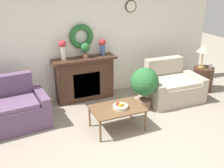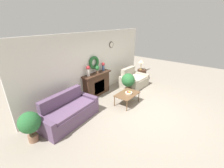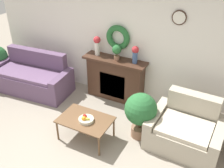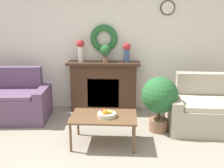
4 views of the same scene
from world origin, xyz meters
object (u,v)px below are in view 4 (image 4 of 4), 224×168
at_px(fireplace, 104,86).
at_px(vase_on_mantel_right, 127,51).
at_px(coffee_table, 104,118).
at_px(potted_plant_on_mantel, 106,51).
at_px(fruit_bowl, 106,114).
at_px(loveseat_right, 206,110).
at_px(vase_on_mantel_left, 81,49).
at_px(potted_plant_floor_by_loveseat, 160,98).

height_order(fireplace, vase_on_mantel_right, vase_on_mantel_right).
distance_m(coffee_table, potted_plant_on_mantel, 1.70).
bearing_deg(fruit_bowl, coffee_table, 134.38).
relative_size(loveseat_right, fruit_bowl, 4.74).
height_order(loveseat_right, fruit_bowl, loveseat_right).
xyz_separation_m(fireplace, potted_plant_on_mantel, (0.04, -0.01, 0.71)).
distance_m(coffee_table, vase_on_mantel_left, 1.84).
xyz_separation_m(fireplace, vase_on_mantel_left, (-0.46, 0.01, 0.76)).
xyz_separation_m(coffee_table, potted_plant_on_mantel, (-0.10, 1.49, 0.82)).
distance_m(loveseat_right, coffee_table, 1.85).
xyz_separation_m(loveseat_right, potted_plant_floor_by_loveseat, (-0.82, -0.19, 0.27)).
xyz_separation_m(potted_plant_on_mantel, potted_plant_floor_by_loveseat, (0.97, -0.96, -0.64)).
distance_m(vase_on_mantel_left, potted_plant_floor_by_loveseat, 1.90).
relative_size(fireplace, loveseat_right, 1.10).
bearing_deg(potted_plant_on_mantel, vase_on_mantel_right, 2.75).
bearing_deg(fireplace, potted_plant_floor_by_loveseat, -43.99).
distance_m(loveseat_right, vase_on_mantel_left, 2.61).
relative_size(loveseat_right, vase_on_mantel_right, 3.47).
bearing_deg(loveseat_right, fruit_bowl, -153.38).
distance_m(coffee_table, potted_plant_floor_by_loveseat, 1.04).
bearing_deg(potted_plant_floor_by_loveseat, fruit_bowl, -145.89).
xyz_separation_m(loveseat_right, coffee_table, (-1.70, -0.71, 0.10)).
height_order(vase_on_mantel_left, potted_plant_floor_by_loveseat, vase_on_mantel_left).
bearing_deg(coffee_table, potted_plant_on_mantel, 93.68).
bearing_deg(potted_plant_floor_by_loveseat, loveseat_right, 13.03).
height_order(coffee_table, potted_plant_on_mantel, potted_plant_on_mantel).
relative_size(coffee_table, fruit_bowl, 3.51).
bearing_deg(potted_plant_floor_by_loveseat, vase_on_mantel_left, 146.23).
bearing_deg(fruit_bowl, vase_on_mantel_left, 112.28).
relative_size(coffee_table, potted_plant_floor_by_loveseat, 1.05).
height_order(coffee_table, fruit_bowl, fruit_bowl).
bearing_deg(coffee_table, potted_plant_floor_by_loveseat, 30.83).
bearing_deg(vase_on_mantel_right, fruit_bowl, -100.22).
height_order(fruit_bowl, vase_on_mantel_left, vase_on_mantel_left).
bearing_deg(fireplace, loveseat_right, -23.21).
relative_size(loveseat_right, potted_plant_floor_by_loveseat, 1.42).
bearing_deg(coffee_table, loveseat_right, 22.78).
bearing_deg(vase_on_mantel_right, fireplace, -179.30).
bearing_deg(vase_on_mantel_left, potted_plant_on_mantel, -2.30).
distance_m(coffee_table, vase_on_mantel_right, 1.75).
relative_size(fireplace, fruit_bowl, 5.20).
bearing_deg(vase_on_mantel_left, loveseat_right, -19.06).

